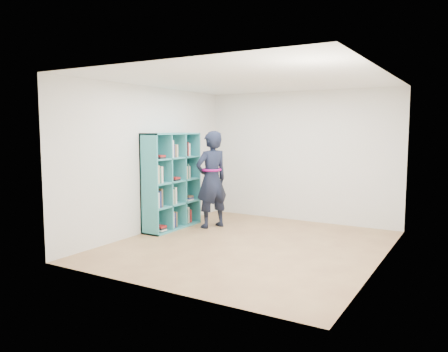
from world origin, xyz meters
The scene contains 9 objects.
floor centered at (0.00, 0.00, 0.00)m, with size 4.50×4.50×0.00m, color #8B5F3F.
ceiling centered at (0.00, 0.00, 2.60)m, with size 4.50×4.50×0.00m, color white.
wall_left centered at (-2.00, 0.00, 1.30)m, with size 0.02×4.50×2.60m, color silver.
wall_right centered at (2.00, 0.00, 1.30)m, with size 0.02×4.50×2.60m, color silver.
wall_back centered at (0.00, 2.25, 1.30)m, with size 4.00×0.02×2.60m, color silver.
wall_front centered at (0.00, -2.25, 1.30)m, with size 4.00×0.02×2.60m, color silver.
bookshelf centered at (-1.82, 0.37, 0.87)m, with size 0.39×1.33×1.78m.
person centered at (-1.20, 0.81, 0.91)m, with size 0.67×0.78×1.82m.
smartphone centered at (-1.30, 0.94, 1.03)m, with size 0.03×0.10×0.14m.
Camera 1 is at (3.12, -6.06, 1.85)m, focal length 35.00 mm.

